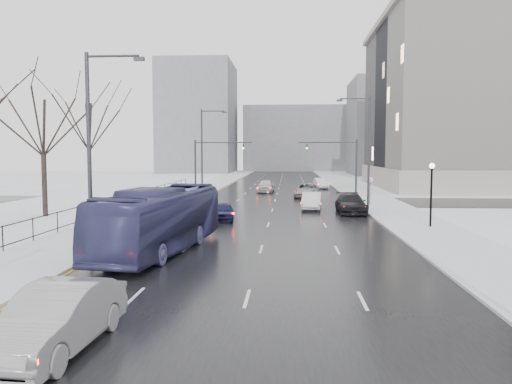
% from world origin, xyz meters
% --- Properties ---
extents(road, '(16.00, 150.00, 0.04)m').
position_xyz_m(road, '(0.00, 60.00, 0.02)').
color(road, black).
rests_on(road, ground).
extents(cross_road, '(130.00, 10.00, 0.04)m').
position_xyz_m(cross_road, '(0.00, 48.00, 0.02)').
color(cross_road, black).
rests_on(cross_road, ground).
extents(sidewalk_left, '(5.00, 150.00, 0.16)m').
position_xyz_m(sidewalk_left, '(-10.50, 60.00, 0.08)').
color(sidewalk_left, silver).
rests_on(sidewalk_left, ground).
extents(sidewalk_right, '(5.00, 150.00, 0.16)m').
position_xyz_m(sidewalk_right, '(10.50, 60.00, 0.08)').
color(sidewalk_right, silver).
rests_on(sidewalk_right, ground).
extents(park_strip, '(14.00, 150.00, 0.12)m').
position_xyz_m(park_strip, '(-20.00, 60.00, 0.06)').
color(park_strip, white).
rests_on(park_strip, ground).
extents(tree_park_d, '(8.75, 8.75, 12.50)m').
position_xyz_m(tree_park_d, '(-17.80, 34.00, 0.00)').
color(tree_park_d, black).
rests_on(tree_park_d, ground).
extents(tree_park_e, '(9.45, 9.45, 13.50)m').
position_xyz_m(tree_park_e, '(-18.20, 44.00, 0.00)').
color(tree_park_e, black).
rests_on(tree_park_e, ground).
extents(iron_fence, '(0.06, 70.00, 1.30)m').
position_xyz_m(iron_fence, '(-13.00, 30.00, 0.91)').
color(iron_fence, black).
rests_on(iron_fence, sidewalk_left).
extents(streetlight_r_mid, '(2.95, 0.25, 10.00)m').
position_xyz_m(streetlight_r_mid, '(8.17, 40.00, 5.62)').
color(streetlight_r_mid, '#2D2D33').
rests_on(streetlight_r_mid, ground).
extents(streetlight_l_near, '(2.95, 0.25, 10.00)m').
position_xyz_m(streetlight_l_near, '(-8.17, 20.00, 5.62)').
color(streetlight_l_near, '#2D2D33').
rests_on(streetlight_l_near, ground).
extents(streetlight_l_far, '(2.95, 0.25, 10.00)m').
position_xyz_m(streetlight_l_far, '(-8.17, 52.00, 5.62)').
color(streetlight_l_far, '#2D2D33').
rests_on(streetlight_l_far, ground).
extents(lamppost_r_mid, '(0.36, 0.36, 4.28)m').
position_xyz_m(lamppost_r_mid, '(11.00, 30.00, 2.94)').
color(lamppost_r_mid, black).
rests_on(lamppost_r_mid, sidewalk_right).
extents(mast_signal_right, '(6.10, 0.33, 6.50)m').
position_xyz_m(mast_signal_right, '(7.33, 48.00, 4.11)').
color(mast_signal_right, '#2D2D33').
rests_on(mast_signal_right, ground).
extents(mast_signal_left, '(6.10, 0.33, 6.50)m').
position_xyz_m(mast_signal_left, '(-7.33, 48.00, 4.11)').
color(mast_signal_left, '#2D2D33').
rests_on(mast_signal_left, ground).
extents(no_uturn_sign, '(0.60, 0.06, 2.70)m').
position_xyz_m(no_uturn_sign, '(9.20, 44.00, 2.30)').
color(no_uturn_sign, '#2D2D33').
rests_on(no_uturn_sign, sidewalk_right).
extents(bldg_far_right, '(24.00, 20.00, 22.00)m').
position_xyz_m(bldg_far_right, '(28.00, 115.00, 11.00)').
color(bldg_far_right, slate).
rests_on(bldg_far_right, ground).
extents(bldg_far_left, '(18.00, 22.00, 28.00)m').
position_xyz_m(bldg_far_left, '(-22.00, 125.00, 14.00)').
color(bldg_far_left, slate).
rests_on(bldg_far_left, ground).
extents(bldg_far_center, '(30.00, 18.00, 18.00)m').
position_xyz_m(bldg_far_center, '(4.00, 140.00, 9.00)').
color(bldg_far_center, slate).
rests_on(bldg_far_center, ground).
extents(sedan_left_near, '(2.07, 5.23, 1.69)m').
position_xyz_m(sedan_left_near, '(-4.50, 8.09, 0.89)').
color(sedan_left_near, '#949397').
rests_on(sedan_left_near, road).
extents(bus, '(4.36, 12.20, 3.32)m').
position_xyz_m(bus, '(-5.12, 21.03, 1.70)').
color(bus, navy).
rests_on(bus, road).
extents(sedan_center_near, '(1.97, 4.07, 1.34)m').
position_xyz_m(sedan_center_near, '(-3.50, 33.10, 0.71)').
color(sedan_center_near, '#131539').
rests_on(sedan_center_near, road).
extents(sedan_right_near, '(2.01, 4.83, 1.55)m').
position_xyz_m(sedan_right_near, '(3.50, 40.72, 0.82)').
color(sedan_right_near, silver).
rests_on(sedan_right_near, road).
extents(sedan_right_cross, '(3.26, 5.97, 1.59)m').
position_xyz_m(sedan_right_cross, '(3.50, 53.11, 0.83)').
color(sedan_right_cross, gray).
rests_on(sedan_right_cross, road).
extents(sedan_right_far, '(2.34, 5.62, 1.62)m').
position_xyz_m(sedan_right_far, '(6.69, 38.21, 0.85)').
color(sedan_right_far, black).
rests_on(sedan_right_far, road).
extents(sedan_center_far, '(2.35, 5.05, 1.67)m').
position_xyz_m(sedan_center_far, '(-1.48, 59.72, 0.88)').
color(sedan_center_far, silver).
rests_on(sedan_center_far, road).
extents(sedan_right_distant, '(2.12, 4.70, 1.50)m').
position_xyz_m(sedan_right_distant, '(6.03, 67.32, 0.79)').
color(sedan_right_distant, white).
rests_on(sedan_right_distant, road).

